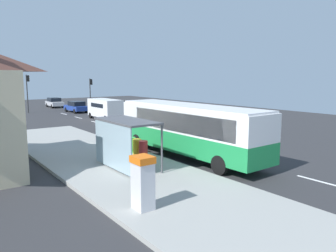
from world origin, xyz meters
TOP-DOWN VIEW (x-y plane):
  - ground_plane at (0.00, 14.00)m, footprint 56.00×92.00m
  - sidewalk_platform at (-6.40, 2.00)m, footprint 6.20×30.00m
  - lane_stripe_seg_0 at (0.25, -6.00)m, footprint 0.16×2.20m
  - lane_stripe_seg_1 at (0.25, -1.00)m, footprint 0.16×2.20m
  - lane_stripe_seg_2 at (0.25, 4.00)m, footprint 0.16×2.20m
  - lane_stripe_seg_3 at (0.25, 9.00)m, footprint 0.16×2.20m
  - lane_stripe_seg_4 at (0.25, 14.00)m, footprint 0.16×2.20m
  - lane_stripe_seg_5 at (0.25, 19.00)m, footprint 0.16×2.20m
  - lane_stripe_seg_6 at (0.25, 24.00)m, footprint 0.16×2.20m
  - lane_stripe_seg_7 at (0.25, 29.00)m, footprint 0.16×2.20m
  - bus at (-1.71, 1.26)m, footprint 2.72×11.06m
  - white_van at (2.20, 20.69)m, footprint 2.06×5.21m
  - sedan_near at (2.30, 39.23)m, footprint 1.97×4.46m
  - sedan_far at (2.30, 29.89)m, footprint 1.97×4.46m
  - ticket_machine at (-8.36, -4.21)m, footprint 0.66×0.76m
  - recycling_bin_red at (-4.20, 2.37)m, footprint 0.52×0.52m
  - recycling_bin_yellow at (-4.20, 3.07)m, footprint 0.52×0.52m
  - recycling_bin_green at (-4.20, 3.77)m, footprint 0.52×0.52m
  - recycling_bin_orange at (-4.20, 4.47)m, footprint 0.52×0.52m
  - traffic_light_near_side at (5.50, 32.21)m, footprint 0.49×0.28m
  - traffic_light_far_side at (-3.10, 33.01)m, footprint 0.49×0.28m
  - bus_shelter at (-6.41, 0.90)m, footprint 1.80×4.00m

SIDE VIEW (x-z plane):
  - ground_plane at x=0.00m, z-range -0.04..0.00m
  - lane_stripe_seg_0 at x=0.25m, z-range 0.00..0.01m
  - lane_stripe_seg_1 at x=0.25m, z-range 0.00..0.01m
  - lane_stripe_seg_2 at x=0.25m, z-range 0.00..0.01m
  - lane_stripe_seg_3 at x=0.25m, z-range 0.00..0.01m
  - lane_stripe_seg_4 at x=0.25m, z-range 0.00..0.01m
  - lane_stripe_seg_5 at x=0.25m, z-range 0.00..0.01m
  - lane_stripe_seg_6 at x=0.25m, z-range 0.00..0.01m
  - lane_stripe_seg_7 at x=0.25m, z-range 0.00..0.01m
  - sidewalk_platform at x=-6.40m, z-range 0.00..0.18m
  - recycling_bin_red at x=-4.20m, z-range 0.18..1.13m
  - recycling_bin_yellow at x=-4.20m, z-range 0.18..1.13m
  - recycling_bin_green at x=-4.20m, z-range 0.18..1.13m
  - recycling_bin_orange at x=-4.20m, z-range 0.18..1.13m
  - sedan_near at x=2.30m, z-range 0.03..1.55m
  - sedan_far at x=2.30m, z-range 0.03..1.55m
  - ticket_machine at x=-8.36m, z-range 0.20..2.14m
  - white_van at x=2.20m, z-range 0.19..2.49m
  - bus at x=-1.71m, z-range 0.24..3.45m
  - bus_shelter at x=-6.41m, z-range 0.85..3.35m
  - traffic_light_near_side at x=5.50m, z-range 0.78..5.35m
  - traffic_light_far_side at x=-3.10m, z-range 0.84..5.96m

